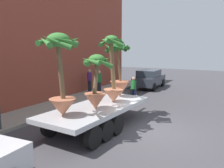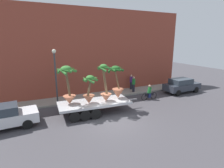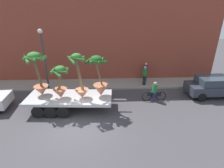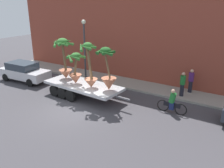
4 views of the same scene
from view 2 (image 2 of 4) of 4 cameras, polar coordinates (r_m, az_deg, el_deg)
name	(u,v)px [view 2 (image 2 of 4)]	position (r m, az deg, el deg)	size (l,w,h in m)	color
ground_plane	(114,122)	(13.18, 0.58, -11.92)	(60.00, 60.00, 0.00)	#423F44
sidewalk	(88,97)	(18.46, -7.64, -4.14)	(24.00, 2.20, 0.15)	gray
building_facade	(82,53)	(19.25, -9.62, 9.85)	(24.00, 1.20, 8.92)	brown
flatbed_trailer	(91,105)	(14.30, -6.58, -6.60)	(6.67, 2.55, 0.98)	#B7BABF
potted_palm_rear	(105,86)	(13.99, -2.21, -0.65)	(1.29, 1.18, 2.98)	#C17251
potted_palm_middle	(89,90)	(13.70, -7.21, -2.06)	(1.29, 1.35, 2.19)	#B26647
potted_palm_front	(117,84)	(14.76, 1.63, -0.07)	(1.50, 1.46, 2.75)	#B26647
potted_palm_extra	(68,85)	(13.70, -13.85, -0.35)	(1.50, 1.45, 2.95)	#B26647
cyclist	(149,93)	(17.96, 11.80, -2.83)	(1.84, 0.35, 1.54)	black
parked_car	(182,85)	(21.45, 21.26, -0.35)	(4.22, 1.90, 1.58)	#2D333D
trailing_car	(1,117)	(13.93, -31.86, -8.96)	(4.47, 2.05, 1.58)	silver
pedestrian_near_gate	(131,82)	(20.82, 6.12, 0.74)	(0.36, 0.36, 1.71)	black
pedestrian_far_left	(134,84)	(19.83, 6.91, 0.05)	(0.36, 0.36, 1.71)	black
street_lamp	(55,70)	(16.33, -17.61, 4.38)	(0.36, 0.36, 4.83)	#383D42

